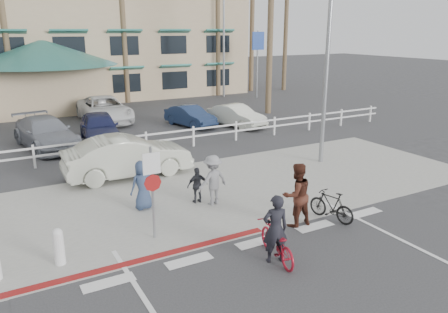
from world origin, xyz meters
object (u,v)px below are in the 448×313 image
bike_black (331,206)px  bike_red (276,242)px  car_white_sedan (128,156)px  sign_post (152,188)px

bike_black → bike_red: bearing=7.5°
bike_red → car_white_sedan: (-1.26, 8.02, 0.33)m
bike_red → bike_black: 3.01m
sign_post → bike_black: sign_post is taller
bike_red → car_white_sedan: bearing=-71.0°
sign_post → bike_black: 5.34m
bike_black → car_white_sedan: (-4.06, 6.91, 0.34)m
bike_red → bike_black: bearing=-148.4°
bike_red → bike_black: size_ratio=1.17×
bike_black → car_white_sedan: size_ratio=0.31×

